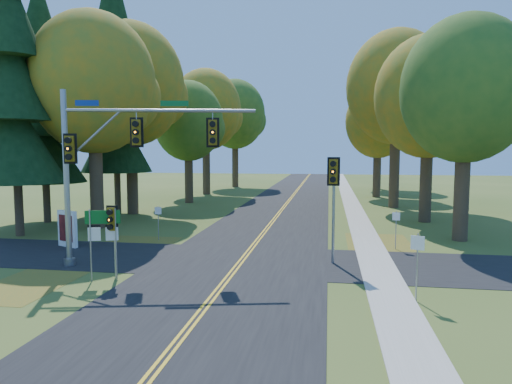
# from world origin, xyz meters

# --- Properties ---
(ground) EXTENTS (160.00, 160.00, 0.00)m
(ground) POSITION_xyz_m (0.00, 0.00, 0.00)
(ground) COLOR #394F1B
(ground) RESTS_ON ground
(road_main) EXTENTS (8.00, 160.00, 0.02)m
(road_main) POSITION_xyz_m (0.00, 0.00, 0.01)
(road_main) COLOR black
(road_main) RESTS_ON ground
(road_cross) EXTENTS (60.00, 6.00, 0.02)m
(road_cross) POSITION_xyz_m (0.00, 2.00, 0.01)
(road_cross) COLOR black
(road_cross) RESTS_ON ground
(centerline_left) EXTENTS (0.10, 160.00, 0.01)m
(centerline_left) POSITION_xyz_m (-0.10, 0.00, 0.03)
(centerline_left) COLOR gold
(centerline_left) RESTS_ON road_main
(centerline_right) EXTENTS (0.10, 160.00, 0.01)m
(centerline_right) POSITION_xyz_m (0.10, 0.00, 0.03)
(centerline_right) COLOR gold
(centerline_right) RESTS_ON road_main
(sidewalk_east) EXTENTS (1.60, 160.00, 0.06)m
(sidewalk_east) POSITION_xyz_m (6.20, 0.00, 0.03)
(sidewalk_east) COLOR #9E998E
(sidewalk_east) RESTS_ON ground
(leaf_patch_w_near) EXTENTS (4.00, 6.00, 0.00)m
(leaf_patch_w_near) POSITION_xyz_m (-6.50, 4.00, 0.01)
(leaf_patch_w_near) COLOR brown
(leaf_patch_w_near) RESTS_ON ground
(leaf_patch_e) EXTENTS (3.50, 8.00, 0.00)m
(leaf_patch_e) POSITION_xyz_m (6.80, 6.00, 0.01)
(leaf_patch_e) COLOR brown
(leaf_patch_e) RESTS_ON ground
(leaf_patch_w_far) EXTENTS (3.00, 5.00, 0.00)m
(leaf_patch_w_far) POSITION_xyz_m (-7.50, -3.00, 0.01)
(leaf_patch_w_far) COLOR brown
(leaf_patch_w_far) RESTS_ON ground
(tree_w_a) EXTENTS (8.00, 8.00, 14.15)m
(tree_w_a) POSITION_xyz_m (-11.13, 9.38, 9.49)
(tree_w_a) COLOR #38281C
(tree_w_a) RESTS_ON ground
(tree_e_a) EXTENTS (7.20, 7.20, 12.73)m
(tree_e_a) POSITION_xyz_m (11.57, 8.77, 8.53)
(tree_e_a) COLOR #38281C
(tree_e_a) RESTS_ON ground
(tree_w_b) EXTENTS (8.60, 8.60, 15.38)m
(tree_w_b) POSITION_xyz_m (-11.72, 16.29, 10.37)
(tree_w_b) COLOR #38281C
(tree_w_b) RESTS_ON ground
(tree_e_b) EXTENTS (7.60, 7.60, 13.33)m
(tree_e_b) POSITION_xyz_m (10.97, 15.58, 8.90)
(tree_e_b) COLOR #38281C
(tree_e_b) RESTS_ON ground
(tree_w_c) EXTENTS (6.80, 6.80, 11.91)m
(tree_w_c) POSITION_xyz_m (-9.54, 24.47, 7.94)
(tree_w_c) COLOR #38281C
(tree_w_c) RESTS_ON ground
(tree_e_c) EXTENTS (8.80, 8.80, 15.79)m
(tree_e_c) POSITION_xyz_m (9.88, 23.69, 10.66)
(tree_e_c) COLOR #38281C
(tree_e_c) RESTS_ON ground
(tree_w_d) EXTENTS (8.20, 8.20, 14.56)m
(tree_w_d) POSITION_xyz_m (-10.13, 33.18, 9.78)
(tree_w_d) COLOR #38281C
(tree_w_d) RESTS_ON ground
(tree_e_d) EXTENTS (7.00, 7.00, 12.32)m
(tree_e_d) POSITION_xyz_m (9.26, 32.87, 8.24)
(tree_e_d) COLOR #38281C
(tree_e_d) RESTS_ON ground
(tree_w_e) EXTENTS (8.40, 8.40, 14.97)m
(tree_w_e) POSITION_xyz_m (-8.92, 44.09, 10.07)
(tree_w_e) COLOR #38281C
(tree_w_e) RESTS_ON ground
(tree_e_e) EXTENTS (7.80, 7.80, 13.74)m
(tree_e_e) POSITION_xyz_m (10.47, 43.58, 9.19)
(tree_e_e) COLOR #38281C
(tree_e_e) RESTS_ON ground
(pine_a) EXTENTS (5.60, 5.60, 19.48)m
(pine_a) POSITION_xyz_m (-14.50, 6.00, 9.18)
(pine_a) COLOR #38281C
(pine_a) RESTS_ON ground
(pine_b) EXTENTS (5.60, 5.60, 17.31)m
(pine_b) POSITION_xyz_m (-16.00, 11.00, 8.16)
(pine_b) COLOR #38281C
(pine_b) RESTS_ON ground
(pine_c) EXTENTS (5.60, 5.60, 20.56)m
(pine_c) POSITION_xyz_m (-13.00, 16.00, 9.69)
(pine_c) COLOR #38281C
(pine_c) RESTS_ON ground
(traffic_mast) EXTENTS (8.47, 2.29, 7.83)m
(traffic_mast) POSITION_xyz_m (-5.41, 0.24, 5.04)
(traffic_mast) COLOR gray
(traffic_mast) RESTS_ON ground
(east_signal_pole) EXTENTS (0.57, 0.65, 4.89)m
(east_signal_pole) POSITION_xyz_m (4.20, 1.96, 3.70)
(east_signal_pole) COLOR gray
(east_signal_pole) RESTS_ON ground
(ped_signal_pole) EXTENTS (0.48, 0.55, 3.01)m
(ped_signal_pole) POSITION_xyz_m (-4.50, -1.90, 2.24)
(ped_signal_pole) COLOR #9B9FA4
(ped_signal_pole) RESTS_ON ground
(route_sign_cluster) EXTENTS (1.30, 0.44, 2.90)m
(route_sign_cluster) POSITION_xyz_m (-4.81, -2.11, 2.04)
(route_sign_cluster) COLOR gray
(route_sign_cluster) RESTS_ON ground
(info_kiosk) EXTENTS (1.38, 0.75, 1.97)m
(info_kiosk) POSITION_xyz_m (-9.81, 3.48, 0.98)
(info_kiosk) COLOR white
(info_kiosk) RESTS_ON ground
(reg_sign_e_north) EXTENTS (0.38, 0.13, 2.03)m
(reg_sign_e_north) POSITION_xyz_m (7.50, 5.65, 1.39)
(reg_sign_e_north) COLOR gray
(reg_sign_e_north) RESTS_ON ground
(reg_sign_e_south) EXTENTS (0.43, 0.21, 2.38)m
(reg_sign_e_south) POSITION_xyz_m (7.02, -2.77, 1.63)
(reg_sign_e_south) COLOR gray
(reg_sign_e_south) RESTS_ON ground
(reg_sign_w) EXTENTS (0.38, 0.08, 2.00)m
(reg_sign_w) POSITION_xyz_m (-5.66, 5.99, 1.37)
(reg_sign_w) COLOR gray
(reg_sign_w) RESTS_ON ground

